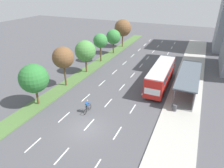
% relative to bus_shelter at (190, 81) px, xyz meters
% --- Properties ---
extents(ground_plane, '(140.00, 140.00, 0.00)m').
position_rel_bus_shelter_xyz_m(ground_plane, '(-9.53, -13.47, -1.87)').
color(ground_plane, '#4C4C51').
extents(median_strip, '(2.60, 52.00, 0.12)m').
position_rel_bus_shelter_xyz_m(median_strip, '(-17.83, 6.53, -1.81)').
color(median_strip, '#4C7038').
rests_on(median_strip, ground).
extents(sidewalk_right, '(4.50, 52.00, 0.15)m').
position_rel_bus_shelter_xyz_m(sidewalk_right, '(-0.28, 6.53, -1.79)').
color(sidewalk_right, '#ADAAA3').
rests_on(sidewalk_right, ground).
extents(lane_divider_left, '(0.14, 48.20, 0.01)m').
position_rel_bus_shelter_xyz_m(lane_divider_left, '(-13.03, 5.13, -1.86)').
color(lane_divider_left, white).
rests_on(lane_divider_left, ground).
extents(lane_divider_center, '(0.14, 48.20, 0.01)m').
position_rel_bus_shelter_xyz_m(lane_divider_center, '(-9.53, 5.13, -1.86)').
color(lane_divider_center, white).
rests_on(lane_divider_center, ground).
extents(lane_divider_right, '(0.14, 48.20, 0.01)m').
position_rel_bus_shelter_xyz_m(lane_divider_right, '(-6.03, 5.13, -1.86)').
color(lane_divider_right, white).
rests_on(lane_divider_right, ground).
extents(bus_shelter, '(2.90, 11.47, 2.86)m').
position_rel_bus_shelter_xyz_m(bus_shelter, '(0.00, 0.00, 0.00)').
color(bus_shelter, gray).
rests_on(bus_shelter, sidewalk_right).
extents(bus, '(2.54, 11.29, 3.37)m').
position_rel_bus_shelter_xyz_m(bus, '(-4.28, 0.46, 0.20)').
color(bus, red).
rests_on(bus, ground).
extents(cyclist, '(0.46, 1.82, 1.71)m').
position_rel_bus_shelter_xyz_m(cyclist, '(-11.00, -10.61, -1.08)').
color(cyclist, black).
rests_on(cyclist, ground).
extents(median_tree_nearest, '(3.70, 3.70, 5.53)m').
position_rel_bus_shelter_xyz_m(median_tree_nearest, '(-17.88, -11.71, 1.93)').
color(median_tree_nearest, brown).
rests_on(median_tree_nearest, median_strip).
extents(median_tree_second, '(3.23, 3.23, 6.18)m').
position_rel_bus_shelter_xyz_m(median_tree_second, '(-17.78, -5.66, 2.79)').
color(median_tree_second, brown).
rests_on(median_tree_second, median_strip).
extents(median_tree_third, '(3.65, 3.65, 5.72)m').
position_rel_bus_shelter_xyz_m(median_tree_third, '(-17.66, 0.39, 2.14)').
color(median_tree_third, brown).
rests_on(median_tree_third, median_strip).
extents(median_tree_fourth, '(2.84, 2.84, 5.69)m').
position_rel_bus_shelter_xyz_m(median_tree_fourth, '(-17.81, 6.45, 2.50)').
color(median_tree_fourth, brown).
rests_on(median_tree_fourth, median_strip).
extents(median_tree_fifth, '(3.26, 3.26, 5.40)m').
position_rel_bus_shelter_xyz_m(median_tree_fifth, '(-17.65, 12.50, 2.01)').
color(median_tree_fifth, brown).
rests_on(median_tree_fifth, median_strip).
extents(median_tree_farthest, '(4.12, 4.12, 6.72)m').
position_rel_bus_shelter_xyz_m(median_tree_farthest, '(-17.79, 18.55, 2.91)').
color(median_tree_farthest, brown).
rests_on(median_tree_farthest, median_strip).
extents(trash_bin, '(0.52, 0.52, 0.85)m').
position_rel_bus_shelter_xyz_m(trash_bin, '(-1.08, -6.07, -1.29)').
color(trash_bin, '#4C4C51').
rests_on(trash_bin, sidewalk_right).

